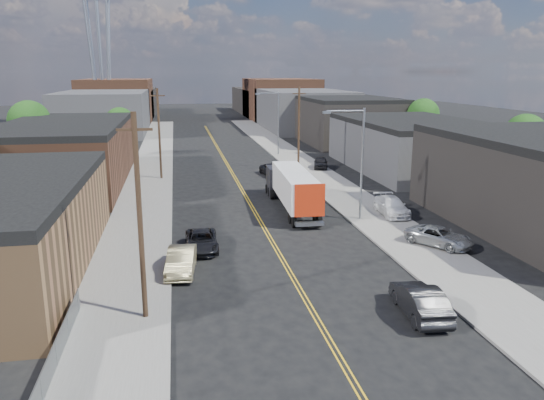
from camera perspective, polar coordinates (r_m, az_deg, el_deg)
name	(u,v)px	position (r m, az deg, el deg)	size (l,w,h in m)	color
ground	(223,157)	(75.61, -5.31, 4.66)	(260.00, 260.00, 0.00)	black
centerline	(234,177)	(60.90, -4.06, 2.51)	(0.32, 120.00, 0.01)	gold
sidewalk_left	(150,179)	(60.63, -13.02, 2.21)	(5.00, 140.00, 0.15)	slate
sidewalk_right	(315,173)	(62.60, 4.63, 2.87)	(5.00, 140.00, 0.15)	slate
warehouse_brown	(65,154)	(60.16, -21.36, 4.66)	(12.00, 26.00, 6.60)	#553222
industrial_right_b	(412,145)	(67.31, 14.85, 5.78)	(14.00, 24.00, 6.10)	#333335
industrial_right_c	(346,120)	(91.30, 7.98, 8.53)	(14.00, 22.00, 7.60)	black
skyline_left_a	(105,112)	(110.54, -17.53, 9.01)	(16.00, 30.00, 8.00)	#333335
skyline_right_a	(303,110)	(112.82, 3.34, 9.69)	(16.00, 30.00, 8.00)	#333335
skyline_left_b	(117,100)	(135.28, -16.29, 10.25)	(16.00, 26.00, 10.00)	#553222
skyline_right_b	(280,99)	(137.15, 0.86, 10.82)	(16.00, 26.00, 10.00)	#553222
skyline_left_c	(125,102)	(155.24, -15.52, 10.11)	(16.00, 40.00, 7.00)	black
skyline_right_c	(267,101)	(156.87, -0.57, 10.63)	(16.00, 40.00, 7.00)	black
streetlight_near	(358,155)	(42.31, 9.18, 4.78)	(3.39, 0.25, 9.00)	gray
streetlight_far	(276,118)	(75.99, 0.38, 8.81)	(3.39, 0.25, 9.00)	gray
utility_pole_left_near	(140,217)	(25.36, -14.04, -1.81)	(1.60, 0.26, 10.00)	black
utility_pole_left_far	(159,133)	(59.81, -12.03, 7.02)	(1.60, 0.26, 10.00)	black
utility_pole_right	(299,128)	(64.44, 2.90, 7.76)	(1.60, 0.26, 10.00)	black
chainlink_fence	(41,391)	(21.67, -23.60, -18.29)	(0.05, 16.00, 1.22)	slate
tree_left_mid	(30,124)	(71.88, -24.57, 7.44)	(5.10, 5.04, 8.37)	black
tree_left_far	(120,125)	(77.13, -15.99, 7.79)	(4.35, 4.20, 6.97)	black
tree_right_near	(525,138)	(62.58, 25.58, 6.03)	(4.60, 4.48, 7.44)	black
tree_right_far	(423,117)	(83.12, 15.97, 8.60)	(4.85, 4.76, 7.91)	black
semi_truck	(291,186)	(46.27, 2.03, 1.54)	(2.80, 13.74, 3.57)	silver
car_left_b	(181,261)	(32.24, -9.75, -6.47)	(1.57, 4.51, 1.49)	#998D64
car_left_c	(201,241)	(36.04, -7.60, -4.38)	(2.14, 4.64, 1.29)	black
car_right_oncoming	(420,301)	(27.44, 15.62, -10.37)	(1.66, 4.75, 1.57)	black
car_right_lot_a	(439,237)	(37.92, 17.56, -3.77)	(2.13, 4.61, 1.28)	#A6AAAB
car_right_lot_b	(392,206)	(45.10, 12.74, -0.63)	(2.00, 4.93, 1.43)	silver
car_right_lot_c	(321,163)	(65.59, 5.27, 4.03)	(1.63, 4.06, 1.38)	black
car_ahead_truck	(273,170)	(61.35, 0.13, 3.25)	(2.18, 4.73, 1.31)	black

